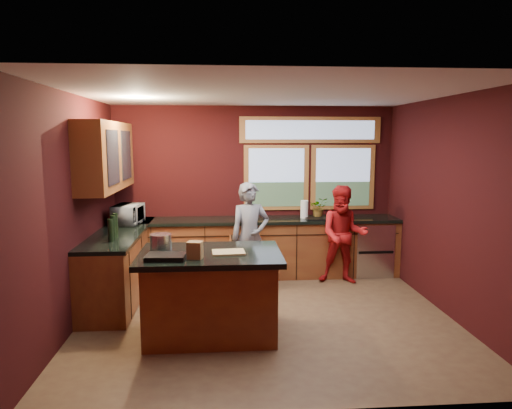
{
  "coord_description": "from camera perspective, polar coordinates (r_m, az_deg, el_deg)",
  "views": [
    {
      "loc": [
        -0.54,
        -5.37,
        2.18
      ],
      "look_at": [
        -0.1,
        0.4,
        1.34
      ],
      "focal_mm": 32.0,
      "sensor_mm": 36.0,
      "label": 1
    }
  ],
  "objects": [
    {
      "name": "room_shell",
      "position": [
        5.7,
        -4.91,
        4.36
      ],
      "size": [
        4.52,
        4.02,
        2.71
      ],
      "color": "black",
      "rests_on": "ground"
    },
    {
      "name": "cutting_board",
      "position": [
        5.0,
        -3.46,
        -5.98
      ],
      "size": [
        0.37,
        0.27,
        0.02
      ],
      "primitive_type": "cube",
      "rotation": [
        0.0,
        0.0,
        0.07
      ],
      "color": "tan",
      "rests_on": "island"
    },
    {
      "name": "island",
      "position": [
        5.19,
        -5.68,
        -10.97
      ],
      "size": [
        1.55,
        1.05,
        0.95
      ],
      "color": "#602716",
      "rests_on": "floor"
    },
    {
      "name": "microwave",
      "position": [
        6.98,
        -15.69,
        -1.19
      ],
      "size": [
        0.42,
        0.57,
        0.29
      ],
      "primitive_type": "imported",
      "rotation": [
        0.0,
        0.0,
        1.44
      ],
      "color": "#999999",
      "rests_on": "left_counter"
    },
    {
      "name": "floor",
      "position": [
        5.82,
        1.34,
        -13.78
      ],
      "size": [
        4.5,
        4.5,
        0.0
      ],
      "primitive_type": "plane",
      "color": "brown",
      "rests_on": "ground"
    },
    {
      "name": "paper_bag",
      "position": [
        4.79,
        -7.64,
        -5.67
      ],
      "size": [
        0.17,
        0.15,
        0.18
      ],
      "primitive_type": "cube",
      "rotation": [
        0.0,
        0.0,
        -0.22
      ],
      "color": "brown",
      "rests_on": "island"
    },
    {
      "name": "person_red",
      "position": [
        7.01,
        10.87,
        -3.74
      ],
      "size": [
        0.82,
        0.7,
        1.49
      ],
      "primitive_type": "imported",
      "rotation": [
        0.0,
        0.0,
        -0.2
      ],
      "color": "#A71315",
      "rests_on": "floor"
    },
    {
      "name": "paper_towel",
      "position": [
        7.27,
        6.05,
        -0.6
      ],
      "size": [
        0.12,
        0.12,
        0.28
      ],
      "primitive_type": "cylinder",
      "color": "white",
      "rests_on": "back_counter"
    },
    {
      "name": "left_counter",
      "position": [
        6.6,
        -16.64,
        -7.17
      ],
      "size": [
        0.64,
        2.3,
        0.93
      ],
      "color": "#602716",
      "rests_on": "floor"
    },
    {
      "name": "stock_pot",
      "position": [
        5.22,
        -11.79,
        -4.62
      ],
      "size": [
        0.24,
        0.24,
        0.18
      ],
      "primitive_type": "cylinder",
      "color": "silver",
      "rests_on": "island"
    },
    {
      "name": "person_grey",
      "position": [
        6.54,
        -0.75,
        -4.11
      ],
      "size": [
        0.64,
        0.5,
        1.57
      ],
      "primitive_type": "imported",
      "rotation": [
        0.0,
        0.0,
        0.24
      ],
      "color": "slate",
      "rests_on": "floor"
    },
    {
      "name": "black_tray",
      "position": [
        4.84,
        -11.2,
        -6.42
      ],
      "size": [
        0.42,
        0.31,
        0.05
      ],
      "primitive_type": "cube",
      "rotation": [
        0.0,
        0.0,
        -0.07
      ],
      "color": "black",
      "rests_on": "island"
    },
    {
      "name": "potted_plant",
      "position": [
        7.36,
        7.84,
        -0.36
      ],
      "size": [
        0.29,
        0.25,
        0.32
      ],
      "primitive_type": "imported",
      "color": "#999999",
      "rests_on": "back_counter"
    },
    {
      "name": "back_counter",
      "position": [
        7.31,
        1.6,
        -5.35
      ],
      "size": [
        4.5,
        0.64,
        0.93
      ],
      "color": "#602716",
      "rests_on": "floor"
    }
  ]
}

